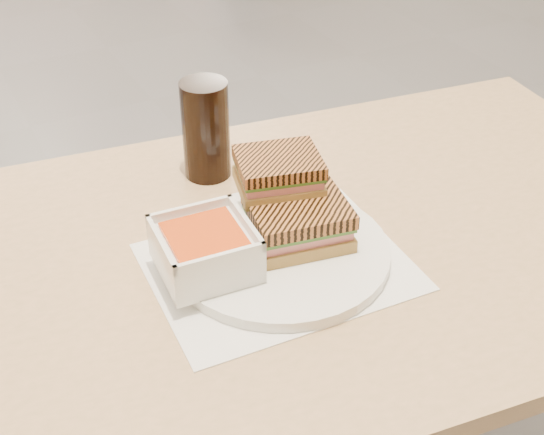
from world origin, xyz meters
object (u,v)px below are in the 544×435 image
main_table (295,303)px  cola_glass (206,130)px  plate (280,252)px  panini_lower (298,222)px  soup_bowl (205,251)px

main_table → cola_glass: (-0.04, 0.22, 0.19)m
main_table → plate: size_ratio=4.35×
main_table → cola_glass: 0.30m
plate → panini_lower: size_ratio=2.03×
panini_lower → cola_glass: size_ratio=0.93×
plate → panini_lower: (0.03, 0.01, 0.04)m
soup_bowl → cola_glass: size_ratio=0.80×
panini_lower → cola_glass: (-0.03, 0.24, 0.03)m
plate → cola_glass: 0.25m
main_table → soup_bowl: 0.21m
plate → soup_bowl: soup_bowl is taller
main_table → plate: 0.13m
main_table → soup_bowl: bearing=-174.4°
soup_bowl → cola_glass: (0.10, 0.24, 0.03)m
plate → soup_bowl: size_ratio=2.35×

